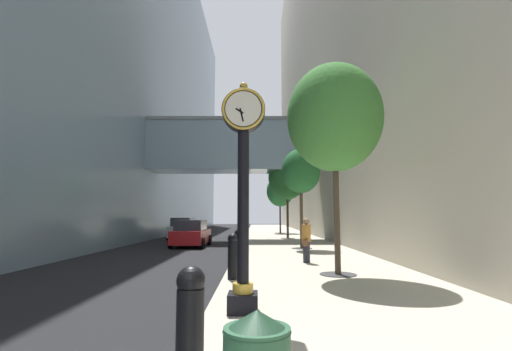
# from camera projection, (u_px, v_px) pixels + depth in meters

# --- Properties ---
(ground_plane) EXTENTS (110.00, 110.00, 0.00)m
(ground_plane) POSITION_uv_depth(u_px,v_px,m) (244.00, 240.00, 28.25)
(ground_plane) COLOR black
(ground_plane) RESTS_ON ground
(sidewalk_right) EXTENTS (6.08, 80.00, 0.14)m
(sidewalk_right) POSITION_uv_depth(u_px,v_px,m) (281.00, 237.00, 31.23)
(sidewalk_right) COLOR #BCB29E
(sidewalk_right) RESTS_ON ground
(building_block_left) EXTENTS (22.70, 80.00, 33.82)m
(building_block_left) POSITION_uv_depth(u_px,v_px,m) (116.00, 49.00, 33.05)
(building_block_left) COLOR #758EA8
(building_block_left) RESTS_ON ground
(building_block_right) EXTENTS (9.00, 80.00, 41.39)m
(building_block_right) POSITION_uv_depth(u_px,v_px,m) (362.00, 8.00, 33.45)
(building_block_right) COLOR #A89E89
(building_block_right) RESTS_ON ground
(street_clock) EXTENTS (0.84, 0.55, 4.37)m
(street_clock) POSITION_uv_depth(u_px,v_px,m) (244.00, 182.00, 6.99)
(street_clock) COLOR black
(street_clock) RESTS_ON sidewalk_right
(bollard_nearest) EXTENTS (0.29, 0.29, 1.27)m
(bollard_nearest) POSITION_uv_depth(u_px,v_px,m) (191.00, 328.00, 3.64)
(bollard_nearest) COLOR black
(bollard_nearest) RESTS_ON sidewalk_right
(bollard_third) EXTENTS (0.29, 0.29, 1.27)m
(bollard_third) POSITION_uv_depth(u_px,v_px,m) (233.00, 255.00, 10.31)
(bollard_third) COLOR black
(bollard_third) RESTS_ON sidewalk_right
(bollard_fourth) EXTENTS (0.29, 0.29, 1.27)m
(bollard_fourth) POSITION_uv_depth(u_px,v_px,m) (239.00, 245.00, 13.64)
(bollard_fourth) COLOR black
(bollard_fourth) RESTS_ON sidewalk_right
(bollard_fifth) EXTENTS (0.29, 0.29, 1.27)m
(bollard_fifth) POSITION_uv_depth(u_px,v_px,m) (242.00, 240.00, 16.97)
(bollard_fifth) COLOR black
(bollard_fifth) RESTS_ON sidewalk_right
(bollard_sixth) EXTENTS (0.29, 0.29, 1.27)m
(bollard_sixth) POSITION_uv_depth(u_px,v_px,m) (245.00, 236.00, 20.31)
(bollard_sixth) COLOR black
(bollard_sixth) RESTS_ON sidewalk_right
(street_tree_near) EXTENTS (2.97, 2.97, 6.55)m
(street_tree_near) POSITION_uv_depth(u_px,v_px,m) (335.00, 118.00, 11.54)
(street_tree_near) COLOR #333335
(street_tree_near) RESTS_ON sidewalk_right
(street_tree_mid_near) EXTENTS (2.13, 2.13, 5.43)m
(street_tree_mid_near) POSITION_uv_depth(u_px,v_px,m) (301.00, 172.00, 20.19)
(street_tree_mid_near) COLOR #333335
(street_tree_mid_near) RESTS_ON sidewalk_right
(street_tree_mid_far) EXTENTS (2.98, 2.98, 6.44)m
(street_tree_mid_far) POSITION_uv_depth(u_px,v_px,m) (288.00, 178.00, 28.96)
(street_tree_mid_far) COLOR #333335
(street_tree_mid_far) RESTS_ON sidewalk_right
(street_tree_far) EXTENTS (2.75, 2.75, 5.85)m
(street_tree_far) POSITION_uv_depth(u_px,v_px,m) (281.00, 191.00, 37.62)
(street_tree_far) COLOR #333335
(street_tree_far) RESTS_ON sidewalk_right
(pedestrian_walking) EXTENTS (0.41, 0.50, 1.67)m
(pedestrian_walking) POSITION_uv_depth(u_px,v_px,m) (307.00, 239.00, 13.91)
(pedestrian_walking) COLOR #23232D
(pedestrian_walking) RESTS_ON sidewalk_right
(car_silver_near) EXTENTS (1.93, 4.06, 1.73)m
(car_silver_near) POSITION_uv_depth(u_px,v_px,m) (184.00, 229.00, 29.62)
(car_silver_near) COLOR #B7BABF
(car_silver_near) RESTS_ON ground
(car_red_mid) EXTENTS (2.14, 4.12, 1.64)m
(car_red_mid) POSITION_uv_depth(u_px,v_px,m) (192.00, 234.00, 22.64)
(car_red_mid) COLOR #AD191E
(car_red_mid) RESTS_ON ground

